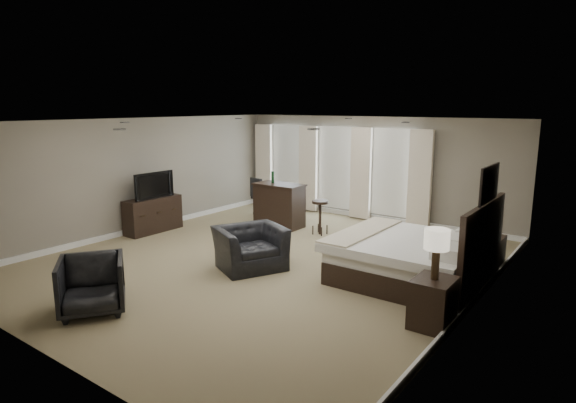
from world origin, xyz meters
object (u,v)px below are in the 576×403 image
Objects in this scene: armchair_near at (250,241)px; tv at (152,195)px; armchair_far at (92,282)px; bar_stool_right at (320,218)px; bar_stool_left at (281,199)px; desk_chair at (263,196)px; nightstand_near at (433,303)px; dresser at (153,215)px; nightstand_far at (490,252)px; lamp_near at (436,254)px; lamp_far at (493,218)px; bar_counter at (279,205)px; bed at (412,238)px.

tv is at bearing 106.79° from armchair_near.
bar_stool_right is at bearing 31.90° from armchair_far.
tv reaches higher than bar_stool_left.
desk_chair is at bearing -115.45° from bar_stool_left.
tv is at bearing 86.54° from desk_chair.
nightstand_near is 6.99m from dresser.
desk_chair is at bearing 171.20° from nightstand_far.
lamp_near is at bearing -90.00° from nightstand_far.
lamp_far is 5.98m from bar_stool_left.
nightstand_near is at bearing -23.71° from armchair_far.
lamp_far is at bearing -1.94° from bar_counter.
dresser is at bearing -134.06° from bar_counter.
desk_chair is (-0.24, -0.49, 0.13)m from bar_stool_left.
lamp_far reaches higher than armchair_near.
dresser reaches higher than bar_stool_left.
nightstand_near is at bearing 161.49° from desk_chair.
lamp_near is 7.24m from bar_stool_left.
lamp_near is at bearing -39.39° from bar_stool_right.
dresser is at bearing -164.25° from nightstand_far.
tv is at bearing 76.38° from armchair_far.
bar_counter is (-3.98, 1.61, -0.20)m from bed.
nightstand_near is 0.57× the size of armchair_near.
nightstand_far is (0.89, 1.45, -0.43)m from bed.
tv reaches higher than nightstand_far.
bed is 2.59× the size of armchair_far.
bar_stool_left is (-5.78, 1.43, -0.56)m from lamp_far.
armchair_near is (-3.47, -2.55, 0.21)m from nightstand_far.
bar_counter is at bearing 178.06° from lamp_far.
lamp_near is at bearing -90.00° from lamp_far.
bar_stool_right is (3.23, 2.08, -0.01)m from dresser.
bar_counter is 1.63× the size of bar_stool_left.
bed is 3.09× the size of bar_stool_left.
nightstand_far is 4.88m from bar_counter.
nightstand_near reaches higher than nightstand_far.
armchair_far reaches higher than dresser.
lamp_near is 0.87× the size of bar_stool_right.
bed is 4.30m from bar_counter.
tv is 2.96m from bar_counter.
tv is (-6.92, -1.95, -0.06)m from lamp_far.
bar_counter reaches higher than tv.
lamp_far is 0.77× the size of armchair_far.
lamp_far is at bearing -1.97° from bar_stool_right.
lamp_far is at bearing 0.00° from nightstand_far.
armchair_far is at bearing -149.34° from nightstand_near.
armchair_far is (2.88, -3.34, -0.42)m from tv.
bar_stool_right is at bearing 140.61° from nightstand_near.
armchair_far is at bearing -81.33° from bar_counter.
nightstand_far is 7.19m from dresser.
nightstand_near is (0.89, -1.45, -0.40)m from bed.
nightstand_far is at bearing -74.25° from tv.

